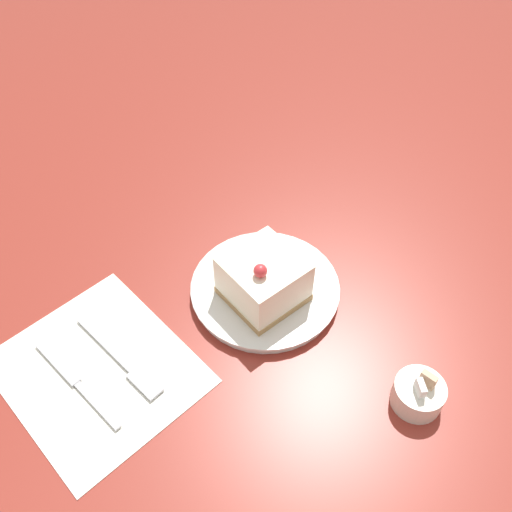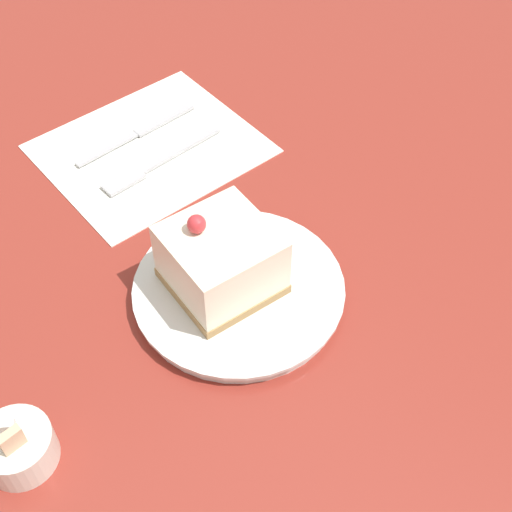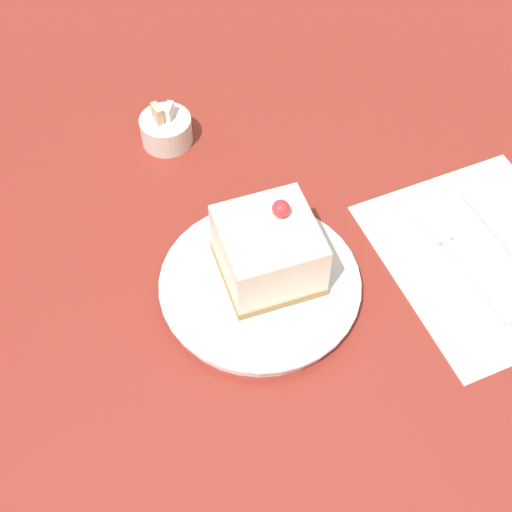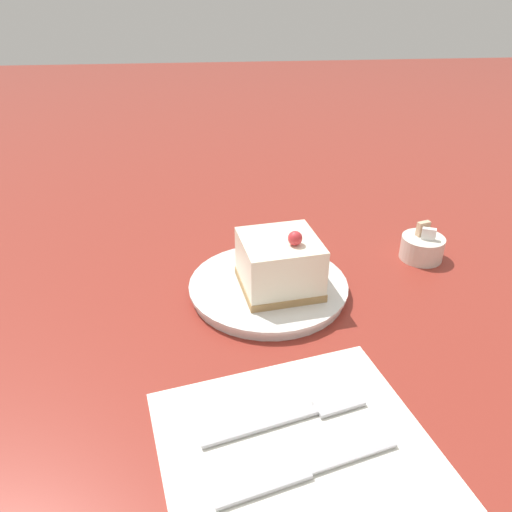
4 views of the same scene
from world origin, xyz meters
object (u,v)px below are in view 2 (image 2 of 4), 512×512
object	(u,v)px
cake_slice	(220,261)
fork	(154,165)
sugar_bowl	(18,447)
plate	(239,290)
knife	(147,128)

from	to	relation	value
cake_slice	fork	bearing A→B (deg)	-10.95
cake_slice	sugar_bowl	bearing A→B (deg)	101.66
plate	knife	world-z (taller)	plate
fork	knife	world-z (taller)	same
fork	knife	size ratio (longest dim) A/B	0.98
cake_slice	plate	bearing A→B (deg)	-136.15
plate	cake_slice	distance (m)	0.05
fork	cake_slice	bearing A→B (deg)	162.42
plate	fork	distance (m)	0.22
plate	sugar_bowl	xyz separation A→B (m)	(-0.07, 0.24, 0.01)
plate	fork	size ratio (longest dim) A/B	1.28
fork	knife	distance (m)	0.07
cake_slice	fork	distance (m)	0.22
fork	knife	xyz separation A→B (m)	(0.07, -0.02, 0.00)
plate	knife	xyz separation A→B (m)	(0.29, -0.01, -0.00)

